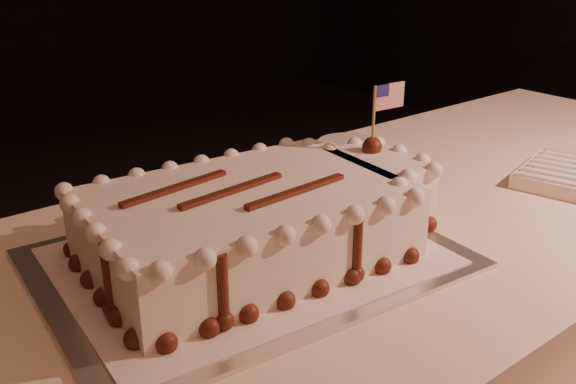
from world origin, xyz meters
TOP-DOWN VIEW (x-y plane):
  - cake_board at (-0.15, 0.60)m, footprint 0.64×0.50m
  - doily at (-0.15, 0.60)m, footprint 0.57×0.46m
  - sheet_cake at (-0.12, 0.60)m, footprint 0.59×0.37m
  - napkin_stack at (0.55, 0.48)m, footprint 0.24×0.20m
  - side_plate at (0.36, 0.92)m, footprint 0.14×0.14m

SIDE VIEW (x-z plane):
  - cake_board at x=-0.15m, z-range 0.75..0.76m
  - side_plate at x=0.36m, z-range 0.75..0.76m
  - doily at x=-0.15m, z-range 0.76..0.76m
  - napkin_stack at x=0.55m, z-range 0.75..0.78m
  - sheet_cake at x=-0.12m, z-range 0.70..0.93m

